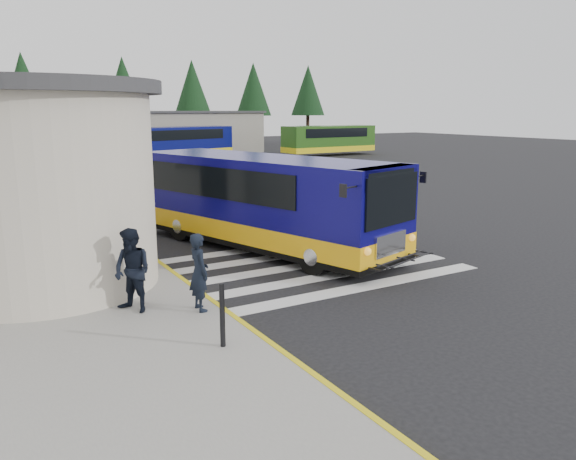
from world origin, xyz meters
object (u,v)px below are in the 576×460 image
pedestrian_a (199,272)px  pedestrian_b (132,271)px  far_bus_b (329,139)px  far_bus_a (181,141)px  bollard (222,315)px  transit_bus (263,205)px

pedestrian_a → pedestrian_b: (-1.22, 0.62, 0.05)m
pedestrian_a → far_bus_b: bearing=-38.0°
far_bus_a → pedestrian_a: bearing=147.1°
pedestrian_a → pedestrian_b: pedestrian_b is taller
pedestrian_b → bollard: pedestrian_b is taller
pedestrian_a → bollard: pedestrian_a is taller
transit_bus → pedestrian_b: transit_bus is taller
far_bus_a → far_bus_b: size_ratio=1.03×
far_bus_b → pedestrian_b: bearing=137.1°
pedestrian_b → far_bus_a: (14.35, 36.61, 0.56)m
transit_bus → far_bus_a: size_ratio=1.06×
pedestrian_b → transit_bus: bearing=96.6°
bollard → far_bus_a: far_bus_a is taller
far_bus_a → transit_bus: bearing=150.9°
transit_bus → pedestrian_b: bearing=-158.7°
pedestrian_a → far_bus_b: 43.58m
transit_bus → far_bus_a: (9.12, 32.55, 0.22)m
transit_bus → pedestrian_b: size_ratio=5.92×
far_bus_a → pedestrian_b: bearing=145.1°
pedestrian_b → far_bus_a: size_ratio=0.18×
pedestrian_a → pedestrian_b: bearing=63.5°
pedestrian_b → pedestrian_a: bearing=32.1°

